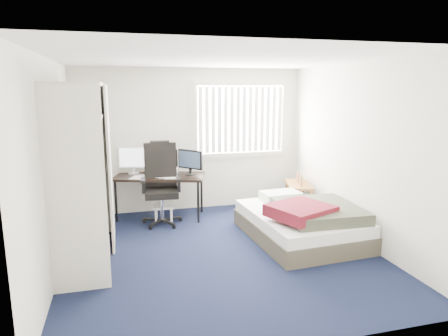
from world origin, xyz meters
TOP-DOWN VIEW (x-y plane):
  - ground at (0.00, 0.00)m, footprint 4.20×4.20m
  - room_shell at (0.00, 0.00)m, footprint 4.20×4.20m
  - window_assembly at (0.90, 2.04)m, footprint 1.72×0.09m
  - closet at (-1.67, 0.27)m, footprint 0.64×1.84m
  - desk at (-0.60, 1.75)m, footprint 1.60×1.09m
  - office_chair at (-0.62, 1.45)m, footprint 0.67×0.67m
  - footstool at (-0.59, 1.46)m, footprint 0.36×0.31m
  - nightstand at (1.75, 1.34)m, footprint 0.58×0.85m
  - bed at (1.26, 0.17)m, footprint 1.49×1.92m
  - pine_box at (-1.65, 0.13)m, footprint 0.45×0.36m

SIDE VIEW (x-z plane):
  - ground at x=0.00m, z-range 0.00..0.00m
  - pine_box at x=-1.65m, z-range 0.00..0.31m
  - footstool at x=-0.59m, z-range 0.07..0.35m
  - bed at x=1.26m, z-range -0.04..0.57m
  - nightstand at x=1.75m, z-range 0.11..0.82m
  - office_chair at x=-0.62m, z-range -0.15..1.17m
  - desk at x=-0.60m, z-range 0.16..1.35m
  - closet at x=-1.67m, z-range 0.24..2.46m
  - room_shell at x=0.00m, z-range -0.59..3.61m
  - window_assembly at x=0.90m, z-range 0.94..2.26m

